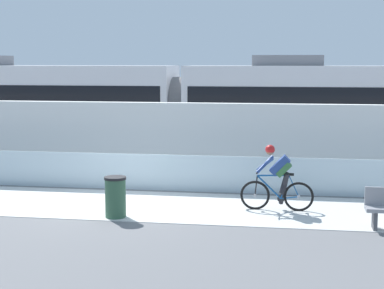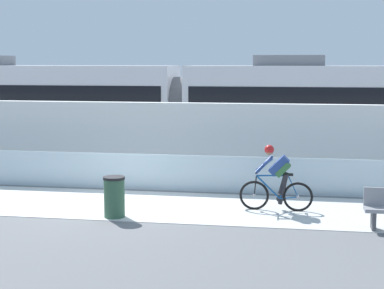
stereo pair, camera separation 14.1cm
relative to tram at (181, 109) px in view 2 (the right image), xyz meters
name	(u,v)px [view 2 (the right image)]	position (x,y,z in m)	size (l,w,h in m)	color
ground_plane	(117,204)	(-0.38, -6.85, -1.89)	(200.00, 200.00, 0.00)	slate
bike_path_deck	(117,204)	(-0.38, -6.85, -1.89)	(32.00, 3.20, 0.01)	silver
glass_parapet	(136,172)	(-0.38, -5.00, -1.38)	(32.00, 0.05, 1.02)	silver
concrete_barrier_wall	(150,140)	(-0.38, -3.20, -0.72)	(32.00, 0.36, 2.35)	silver
tram_rail_near	(167,164)	(-0.38, -0.72, -1.89)	(32.00, 0.08, 0.01)	#595654
tram_rail_far	(175,158)	(-0.38, 0.72, -1.89)	(32.00, 0.08, 0.01)	#595654
tram	(181,109)	(0.00, 0.00, 0.00)	(22.56, 2.54, 3.81)	silver
cyclist_on_bike	(277,179)	(3.61, -6.85, -1.11)	(1.77, 0.58, 1.61)	black
trash_bin	(114,197)	(-0.07, -8.10, -1.41)	(0.51, 0.51, 0.96)	#33593F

